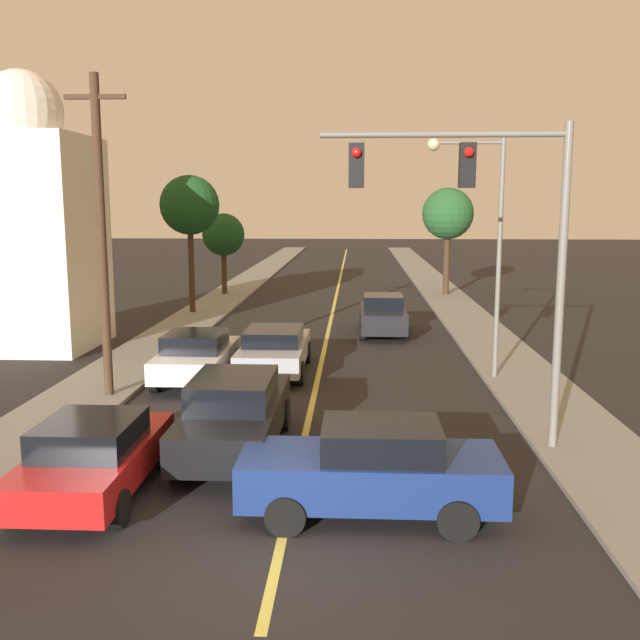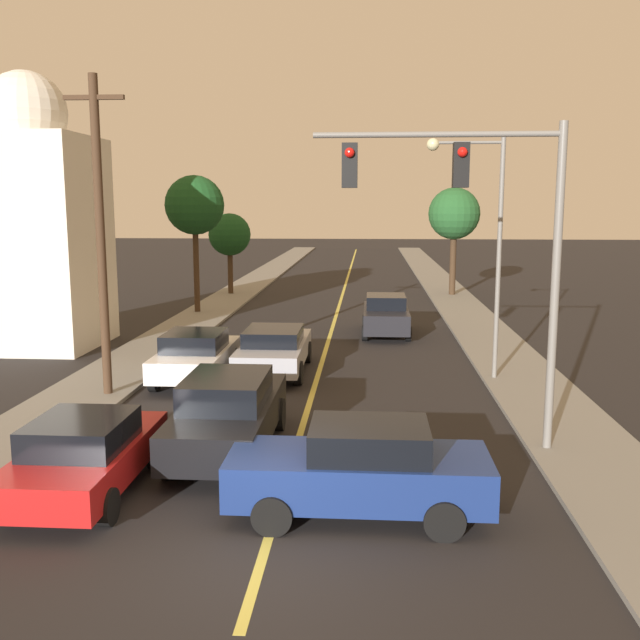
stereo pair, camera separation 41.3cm
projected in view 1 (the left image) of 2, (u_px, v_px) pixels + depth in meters
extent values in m
plane|color=black|center=(278.00, 558.00, 10.71)|extent=(200.00, 200.00, 0.00)
cube|color=black|center=(338.00, 286.00, 46.20)|extent=(9.97, 80.00, 0.01)
cube|color=#D1C14C|center=(338.00, 286.00, 46.19)|extent=(0.16, 76.00, 0.00)
cube|color=gray|center=(243.00, 285.00, 46.50)|extent=(2.50, 80.00, 0.12)
cube|color=gray|center=(435.00, 286.00, 45.87)|extent=(2.50, 80.00, 0.12)
cube|color=black|center=(236.00, 418.00, 15.13)|extent=(1.86, 5.07, 0.75)
cube|color=black|center=(233.00, 390.00, 14.82)|extent=(1.63, 2.28, 0.59)
cylinder|color=black|center=(210.00, 413.00, 16.79)|extent=(0.22, 0.76, 0.76)
cylinder|color=black|center=(284.00, 415.00, 16.70)|extent=(0.22, 0.76, 0.76)
cylinder|color=black|center=(177.00, 461.00, 13.69)|extent=(0.22, 0.76, 0.76)
cylinder|color=black|center=(268.00, 462.00, 13.60)|extent=(0.22, 0.76, 0.76)
cube|color=#A5A8B2|center=(275.00, 352.00, 22.35)|extent=(1.92, 4.86, 0.63)
cube|color=black|center=(274.00, 336.00, 22.07)|extent=(1.69, 2.19, 0.46)
cylinder|color=black|center=(253.00, 352.00, 23.93)|extent=(0.22, 0.72, 0.72)
cylinder|color=black|center=(307.00, 352.00, 23.84)|extent=(0.22, 0.72, 0.72)
cylinder|color=black|center=(238.00, 372.00, 20.96)|extent=(0.22, 0.72, 0.72)
cylinder|color=black|center=(300.00, 373.00, 20.87)|extent=(0.22, 0.72, 0.72)
cube|color=red|center=(95.00, 461.00, 12.98)|extent=(1.84, 4.25, 0.61)
cube|color=black|center=(90.00, 434.00, 12.72)|extent=(1.62, 1.91, 0.53)
cylinder|color=black|center=(77.00, 452.00, 14.37)|extent=(0.22, 0.64, 0.64)
cylinder|color=black|center=(162.00, 453.00, 14.28)|extent=(0.22, 0.64, 0.64)
cylinder|color=black|center=(15.00, 506.00, 11.77)|extent=(0.22, 0.64, 0.64)
cylinder|color=black|center=(119.00, 509.00, 11.68)|extent=(0.22, 0.64, 0.64)
cube|color=white|center=(197.00, 359.00, 21.27)|extent=(1.90, 4.31, 0.62)
cube|color=black|center=(195.00, 341.00, 21.01)|extent=(1.67, 1.94, 0.52)
cylinder|color=black|center=(179.00, 359.00, 22.69)|extent=(0.22, 0.75, 0.75)
cylinder|color=black|center=(235.00, 360.00, 22.60)|extent=(0.22, 0.75, 0.75)
cylinder|color=black|center=(155.00, 380.00, 20.05)|extent=(0.22, 0.75, 0.75)
cylinder|color=black|center=(219.00, 380.00, 19.96)|extent=(0.22, 0.75, 0.75)
cube|color=black|center=(383.00, 318.00, 28.89)|extent=(1.77, 4.24, 0.79)
cube|color=black|center=(383.00, 301.00, 28.95)|extent=(1.56, 1.91, 0.52)
cylinder|color=black|center=(406.00, 333.00, 27.61)|extent=(0.22, 0.62, 0.62)
cylinder|color=black|center=(362.00, 333.00, 27.69)|extent=(0.22, 0.62, 0.62)
cylinder|color=black|center=(402.00, 322.00, 30.20)|extent=(0.22, 0.62, 0.62)
cylinder|color=black|center=(362.00, 322.00, 30.29)|extent=(0.22, 0.62, 0.62)
cube|color=navy|center=(370.00, 475.00, 12.06)|extent=(4.41, 1.75, 0.77)
cube|color=black|center=(381.00, 439.00, 11.95)|extent=(1.98, 1.54, 0.52)
cylinder|color=black|center=(285.00, 516.00, 11.37)|extent=(0.67, 0.22, 0.67)
cylinder|color=black|center=(294.00, 477.00, 13.00)|extent=(0.67, 0.22, 0.67)
cylinder|color=black|center=(458.00, 520.00, 11.23)|extent=(0.67, 0.22, 0.67)
cylinder|color=black|center=(445.00, 480.00, 12.87)|extent=(0.67, 0.22, 0.67)
cylinder|color=slate|center=(560.00, 289.00, 14.78)|extent=(0.18, 0.18, 6.77)
cylinder|color=slate|center=(443.00, 135.00, 14.41)|extent=(5.01, 0.12, 0.12)
cube|color=black|center=(467.00, 165.00, 14.48)|extent=(0.32, 0.28, 0.90)
sphere|color=red|center=(469.00, 152.00, 14.26)|extent=(0.20, 0.20, 0.20)
cube|color=black|center=(356.00, 166.00, 14.59)|extent=(0.32, 0.28, 0.90)
sphere|color=red|center=(357.00, 153.00, 14.37)|extent=(0.20, 0.20, 0.20)
cylinder|color=slate|center=(499.00, 260.00, 20.93)|extent=(0.14, 0.14, 7.03)
cylinder|color=slate|center=(469.00, 143.00, 20.44)|extent=(2.00, 0.09, 0.09)
sphere|color=beige|center=(434.00, 145.00, 20.50)|extent=(0.36, 0.36, 0.36)
cylinder|color=#422D1E|center=(102.00, 239.00, 18.82)|extent=(0.24, 0.24, 8.45)
cube|color=#422D1E|center=(95.00, 97.00, 18.23)|extent=(1.60, 0.12, 0.12)
cylinder|color=#3D2B1C|center=(192.00, 269.00, 34.08)|extent=(0.27, 0.27, 4.12)
sphere|color=#19471E|center=(190.00, 205.00, 33.59)|extent=(2.80, 2.80, 2.80)
cylinder|color=#3D2B1C|center=(224.00, 271.00, 41.27)|extent=(0.30, 0.30, 2.56)
sphere|color=#19471E|center=(223.00, 235.00, 40.93)|extent=(2.43, 2.43, 2.43)
cylinder|color=#3D2B1C|center=(446.00, 263.00, 40.87)|extent=(0.35, 0.35, 3.59)
sphere|color=#235628|center=(448.00, 213.00, 40.41)|extent=(2.92, 2.92, 2.92)
cube|color=silver|center=(30.00, 243.00, 25.92)|extent=(4.49, 4.49, 7.69)
sphere|color=silver|center=(22.00, 112.00, 25.17)|extent=(2.90, 2.90, 2.90)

